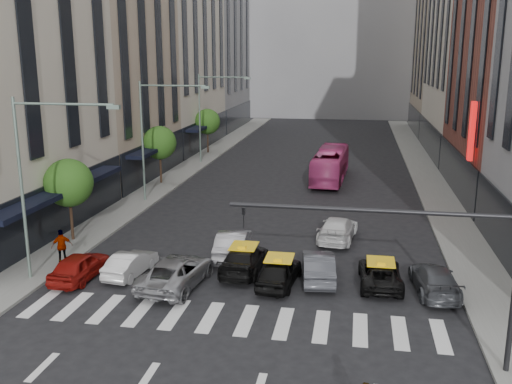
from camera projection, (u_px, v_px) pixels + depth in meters
The scene contains 27 objects.
ground at pixel (225, 336), 23.06m from camera, with size 160.00×160.00×0.00m, color black.
sidewalk_left at pixel (179, 174), 53.70m from camera, with size 3.00×96.00×0.15m, color slate.
sidewalk_right at pixel (431, 184), 49.78m from camera, with size 3.00×96.00×0.15m, color slate.
building_left_b at pixel (107, 43), 49.92m from camera, with size 8.00×16.00×24.00m, color tan.
building_left_d at pixel (212, 27), 84.61m from camera, with size 8.00×18.00×30.00m, color gray.
building_right_d at pixel (450, 33), 79.05m from camera, with size 8.00×18.00×28.00m, color tan.
building_far at pixel (334, 14), 100.14m from camera, with size 30.00×10.00×36.00m, color gray.
tree_near at pixel (69, 183), 33.78m from camera, with size 2.88×2.88×4.95m.
tree_mid at pixel (160, 143), 49.09m from camera, with size 2.88×2.88×4.95m.
tree_far at pixel (207, 122), 64.39m from camera, with size 2.88×2.88×4.95m.
streetlamp_near at pixel (38, 166), 27.21m from camera, with size 5.38×0.25×9.00m.
streetlamp_mid at pixel (154, 125), 42.52m from camera, with size 5.38×0.25×9.00m.
streetlamp_far at pixel (209, 107), 57.82m from camera, with size 5.38×0.25×9.00m.
traffic_signal at pixel (433, 250), 19.73m from camera, with size 10.10×0.20×6.00m.
liberty_sign at pixel (472, 131), 38.63m from camera, with size 0.30×0.70×4.00m.
car_red at pixel (80, 266), 28.70m from camera, with size 1.65×4.11×1.40m, color maroon.
car_white_front at pixel (131, 263), 29.27m from camera, with size 1.32×3.80×1.25m, color beige.
car_silver at pixel (176, 272), 27.82m from camera, with size 2.44×5.29×1.47m, color gray.
taxi_left at pixel (244, 259), 29.67m from camera, with size 1.96×4.81×1.40m, color black.
taxi_center at pixel (279, 272), 27.94m from camera, with size 1.65×4.09×1.39m, color black.
car_grey_mid at pixel (318, 266), 28.62m from camera, with size 1.53×4.39×1.45m, color #414349.
taxi_right at pixel (380, 274), 27.95m from camera, with size 2.00×4.34×1.21m, color black.
car_grey_curb at pixel (435, 279), 27.06m from camera, with size 1.88×4.63×1.34m, color #3F4247.
car_row2_left at pixel (233, 244), 31.84m from camera, with size 1.64×4.69×1.55m, color #A8A7AC.
car_row2_right at pixel (338, 229), 34.75m from camera, with size 2.00×4.92×1.43m, color white.
bus at pixel (330, 165), 50.92m from camera, with size 2.44×10.42×2.90m, color #B93674.
pedestrian_far at pixel (62, 246), 30.52m from camera, with size 1.08×0.45×1.85m, color gray.
Camera 1 is at (4.94, -20.49, 11.09)m, focal length 40.00 mm.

